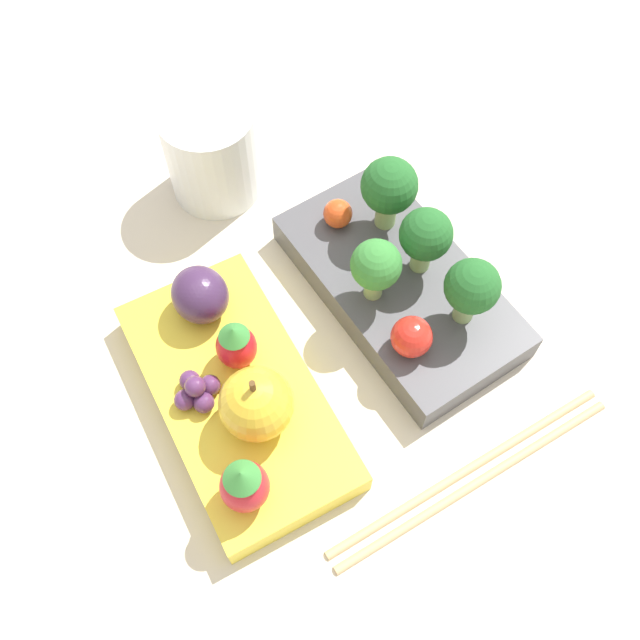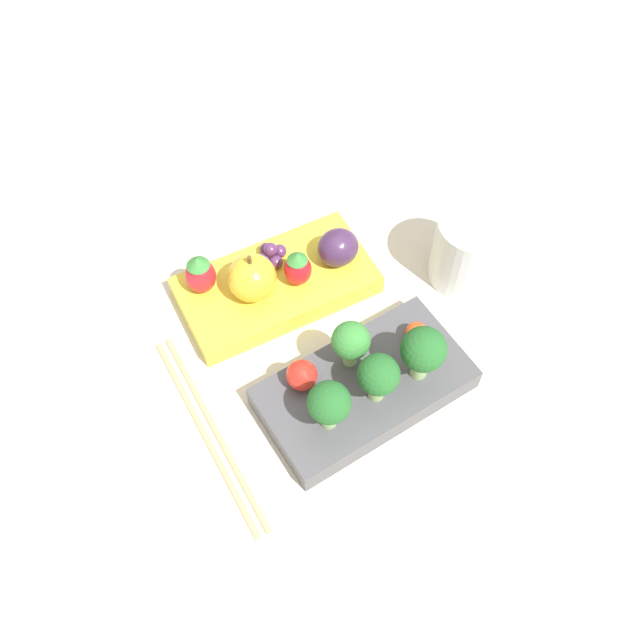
% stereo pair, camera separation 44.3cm
% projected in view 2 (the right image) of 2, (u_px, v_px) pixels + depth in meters
% --- Properties ---
extents(ground_plane, '(4.00, 4.00, 0.00)m').
position_uv_depth(ground_plane, '(322.00, 338.00, 0.68)').
color(ground_plane, beige).
extents(bento_box_savoury, '(0.19, 0.10, 0.03)m').
position_uv_depth(bento_box_savoury, '(368.00, 386.00, 0.64)').
color(bento_box_savoury, '#4C4C51').
rests_on(bento_box_savoury, ground_plane).
extents(bento_box_fruit, '(0.20, 0.11, 0.02)m').
position_uv_depth(bento_box_fruit, '(277.00, 285.00, 0.70)').
color(bento_box_fruit, yellow).
rests_on(bento_box_fruit, ground_plane).
extents(broccoli_floret_0, '(0.04, 0.04, 0.06)m').
position_uv_depth(broccoli_floret_0, '(329.00, 404.00, 0.58)').
color(broccoli_floret_0, '#93B770').
rests_on(broccoli_floret_0, bento_box_savoury).
extents(broccoli_floret_1, '(0.04, 0.04, 0.06)m').
position_uv_depth(broccoli_floret_1, '(423.00, 351.00, 0.60)').
color(broccoli_floret_1, '#93B770').
rests_on(broccoli_floret_1, bento_box_savoury).
extents(broccoli_floret_2, '(0.03, 0.03, 0.05)m').
position_uv_depth(broccoli_floret_2, '(353.00, 340.00, 0.61)').
color(broccoli_floret_2, '#93B770').
rests_on(broccoli_floret_2, bento_box_savoury).
extents(broccoli_floret_3, '(0.04, 0.04, 0.06)m').
position_uv_depth(broccoli_floret_3, '(381.00, 375.00, 0.59)').
color(broccoli_floret_3, '#93B770').
rests_on(broccoli_floret_3, bento_box_savoury).
extents(cherry_tomato_0, '(0.03, 0.03, 0.03)m').
position_uv_depth(cherry_tomato_0, '(302.00, 375.00, 0.61)').
color(cherry_tomato_0, red).
rests_on(cherry_tomato_0, bento_box_savoury).
extents(cherry_tomato_1, '(0.02, 0.02, 0.02)m').
position_uv_depth(cherry_tomato_1, '(417.00, 333.00, 0.64)').
color(cherry_tomato_1, '#DB4C1E').
rests_on(cherry_tomato_1, bento_box_savoury).
extents(apple, '(0.05, 0.05, 0.05)m').
position_uv_depth(apple, '(252.00, 278.00, 0.66)').
color(apple, gold).
rests_on(apple, bento_box_fruit).
extents(strawberry_0, '(0.03, 0.03, 0.05)m').
position_uv_depth(strawberry_0, '(200.00, 274.00, 0.67)').
color(strawberry_0, red).
rests_on(strawberry_0, bento_box_fruit).
extents(strawberry_1, '(0.03, 0.03, 0.04)m').
position_uv_depth(strawberry_1, '(298.00, 268.00, 0.67)').
color(strawberry_1, red).
rests_on(strawberry_1, bento_box_fruit).
extents(plum, '(0.04, 0.04, 0.04)m').
position_uv_depth(plum, '(338.00, 247.00, 0.69)').
color(plum, '#42284C').
rests_on(plum, bento_box_fruit).
extents(grape_cluster, '(0.03, 0.03, 0.02)m').
position_uv_depth(grape_cluster, '(272.00, 254.00, 0.70)').
color(grape_cluster, '#562D5B').
rests_on(grape_cluster, bento_box_fruit).
extents(drinking_cup, '(0.07, 0.07, 0.08)m').
position_uv_depth(drinking_cup, '(469.00, 249.00, 0.69)').
color(drinking_cup, silver).
rests_on(drinking_cup, ground_plane).
extents(chopsticks_pair, '(0.03, 0.21, 0.01)m').
position_uv_depth(chopsticks_pair, '(209.00, 431.00, 0.63)').
color(chopsticks_pair, tan).
rests_on(chopsticks_pair, ground_plane).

